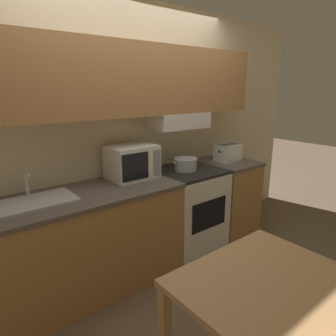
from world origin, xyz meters
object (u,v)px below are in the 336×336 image
object	(u,v)px
microwave	(132,162)
dining_table	(267,300)
cooking_pot	(185,164)
toaster	(228,153)
sink_basin	(33,202)
stove_range	(187,209)

from	to	relation	value
microwave	dining_table	distance (m)	1.69
cooking_pot	microwave	distance (m)	0.60
dining_table	toaster	bearing A→B (deg)	46.60
microwave	sink_basin	distance (m)	0.95
cooking_pot	sink_basin	xyz separation A→B (m)	(-1.52, -0.01, -0.05)
stove_range	cooking_pot	size ratio (longest dim) A/B	2.76
toaster	dining_table	world-z (taller)	toaster
dining_table	stove_range	bearing A→B (deg)	61.96
stove_range	cooking_pot	xyz separation A→B (m)	(-0.04, 0.00, 0.52)
cooking_pot	sink_basin	bearing A→B (deg)	-179.70
toaster	dining_table	bearing A→B (deg)	-133.40
stove_range	microwave	distance (m)	0.87
toaster	dining_table	distance (m)	2.11
microwave	toaster	bearing A→B (deg)	-5.20
stove_range	sink_basin	distance (m)	1.62
cooking_pot	dining_table	xyz separation A→B (m)	(-0.77, -1.52, -0.33)
dining_table	cooking_pot	bearing A→B (deg)	63.06
microwave	toaster	distance (m)	1.25
cooking_pot	dining_table	world-z (taller)	cooking_pot
cooking_pot	toaster	world-z (taller)	toaster
cooking_pot	dining_table	bearing A→B (deg)	-116.94
stove_range	toaster	distance (m)	0.83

